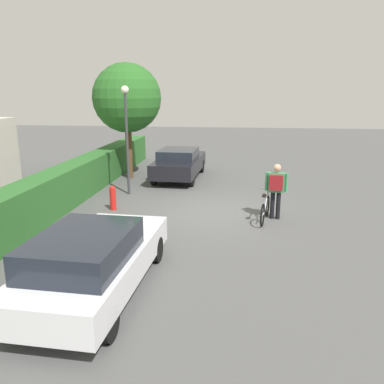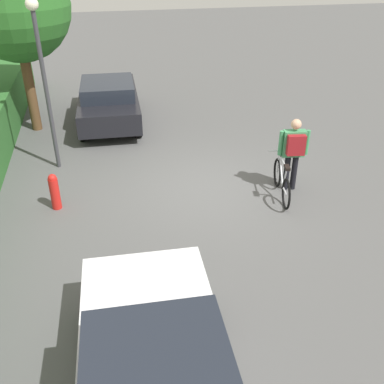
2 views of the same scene
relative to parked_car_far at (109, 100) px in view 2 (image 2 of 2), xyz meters
The scene contains 7 objects.
ground_plane 5.26m from the parked_car_far, 157.63° to the right, with size 60.00×60.00×0.00m, color #515151.
parked_car_far is the anchor object (origin of this frame).
bicycle 6.52m from the parked_car_far, 147.95° to the right, with size 1.63×0.53×0.90m.
person_rider 6.48m from the parked_car_far, 144.45° to the right, with size 0.40×0.67×1.69m.
street_lamp 3.78m from the parked_car_far, 153.51° to the left, with size 0.28×0.28×3.96m.
tree_kerbside 3.54m from the parked_car_far, 94.07° to the left, with size 2.93×2.93×4.95m.
fire_hydrant 5.17m from the parked_car_far, 164.16° to the left, with size 0.20×0.20×0.81m.
Camera 2 is at (-8.55, 2.28, 4.98)m, focal length 40.96 mm.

